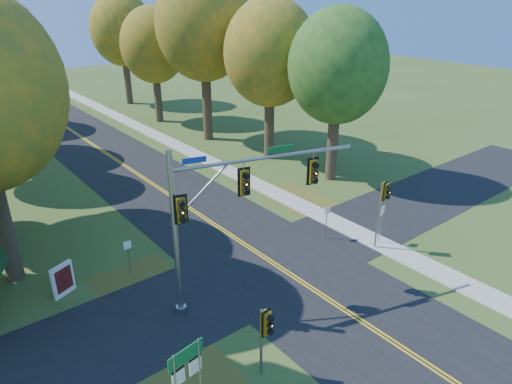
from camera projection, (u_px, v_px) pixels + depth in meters
ground at (300, 281)px, 23.10m from camera, size 160.00×160.00×0.00m
road_main at (300, 281)px, 23.10m from camera, size 8.00×160.00×0.02m
road_cross at (274, 264)px, 24.53m from camera, size 60.00×6.00×0.02m
centerline_left at (299, 281)px, 23.03m from camera, size 0.10×160.00×0.01m
centerline_right at (302, 280)px, 23.15m from camera, size 0.10×160.00×0.01m
sidewalk_east at (377, 242)px, 26.62m from camera, size 1.60×160.00×0.06m
leaf_patch_w_near at (147, 292)px, 22.27m from camera, size 4.00×6.00×0.00m
leaf_patch_e at (312, 206)px, 31.27m from camera, size 3.50×8.00×0.00m
tree_e_a at (338, 67)px, 32.56m from camera, size 7.20×7.20×12.73m
tree_e_b at (270, 53)px, 36.95m from camera, size 7.60×7.60×13.33m
tree_e_c at (204, 26)px, 41.44m from camera, size 8.80×8.80×15.79m
tree_e_d at (154, 45)px, 48.65m from camera, size 7.00×7.00×12.32m
tree_e_e at (122, 30)px, 56.64m from camera, size 7.80×7.80×13.74m
traffic_mast at (223, 206)px, 19.54m from camera, size 8.32×2.62×7.82m
east_signal_pole at (384, 199)px, 24.77m from camera, size 0.47×0.56×4.13m
ped_signal_pole at (266, 328)px, 16.49m from camera, size 0.48×0.56×3.07m
route_sign_cluster at (187, 368)px, 14.90m from camera, size 1.41×0.27×3.05m
info_kiosk at (63, 280)px, 21.79m from camera, size 1.15×0.63×1.64m
reg_sign_e_north at (327, 216)px, 26.52m from camera, size 0.41×0.06×2.14m
reg_sign_e_south at (382, 217)px, 26.02m from camera, size 0.45×0.15×2.40m
reg_sign_w at (128, 251)px, 23.09m from camera, size 0.39×0.07×2.04m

